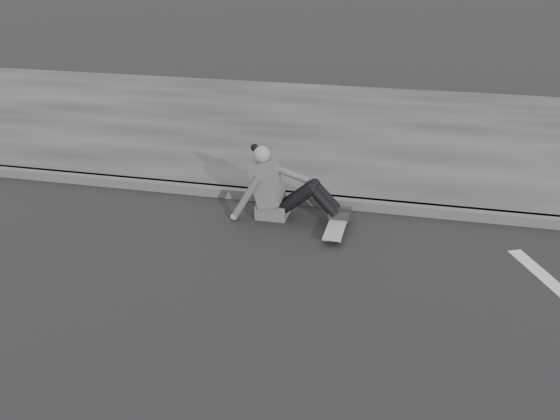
# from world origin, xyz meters

# --- Properties ---
(ground) EXTENTS (80.00, 80.00, 0.00)m
(ground) POSITION_xyz_m (0.00, 0.00, 0.00)
(ground) COLOR black
(ground) RESTS_ON ground
(curb) EXTENTS (24.00, 0.16, 0.12)m
(curb) POSITION_xyz_m (0.00, 2.58, 0.06)
(curb) COLOR #494949
(curb) RESTS_ON ground
(sidewalk) EXTENTS (24.00, 6.00, 0.12)m
(sidewalk) POSITION_xyz_m (0.00, 5.60, 0.06)
(sidewalk) COLOR #353535
(sidewalk) RESTS_ON ground
(skateboard) EXTENTS (0.20, 0.78, 0.09)m
(skateboard) POSITION_xyz_m (-0.58, 1.88, 0.07)
(skateboard) COLOR gray
(skateboard) RESTS_ON ground
(seated_woman) EXTENTS (1.38, 0.46, 0.88)m
(seated_woman) POSITION_xyz_m (-1.32, 2.12, 0.36)
(seated_woman) COLOR #4C4C4F
(seated_woman) RESTS_ON ground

